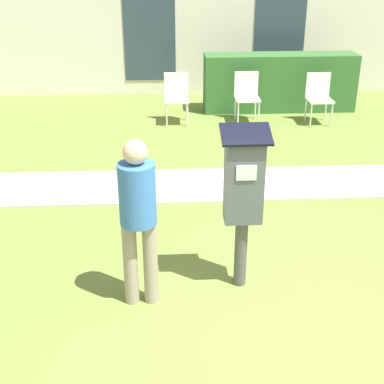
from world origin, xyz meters
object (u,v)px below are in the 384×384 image
at_px(parking_meter, 244,189).
at_px(person_standing, 138,212).
at_px(outdoor_chair_left, 176,94).
at_px(outdoor_chair_middle, 247,93).
at_px(outdoor_chair_right, 319,94).

relative_size(parking_meter, person_standing, 1.01).
bearing_deg(person_standing, parking_meter, -21.03).
distance_m(parking_meter, outdoor_chair_left, 5.33).
bearing_deg(parking_meter, outdoor_chair_left, 94.76).
bearing_deg(person_standing, outdoor_chair_middle, 37.35).
relative_size(outdoor_chair_left, outdoor_chair_right, 1.00).
distance_m(parking_meter, outdoor_chair_middle, 5.39).
height_order(parking_meter, outdoor_chair_left, parking_meter).
bearing_deg(outdoor_chair_right, outdoor_chair_left, 178.44).
xyz_separation_m(parking_meter, outdoor_chair_middle, (0.86, 5.29, -0.49)).
height_order(person_standing, outdoor_chair_left, person_standing).
distance_m(parking_meter, person_standing, 0.97).
relative_size(person_standing, outdoor_chair_right, 1.76).
bearing_deg(person_standing, outdoor_chair_left, 50.22).
relative_size(parking_meter, outdoor_chair_left, 1.77).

